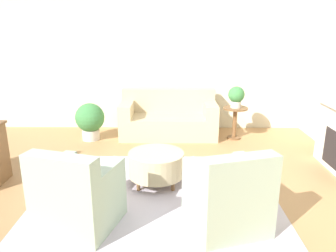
% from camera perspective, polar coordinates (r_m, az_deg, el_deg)
% --- Properties ---
extents(ground_plane, '(16.00, 16.00, 0.00)m').
position_cam_1_polar(ground_plane, '(4.43, -2.05, -11.41)').
color(ground_plane, '#AD7F51').
extents(wall_back, '(9.88, 0.12, 2.80)m').
position_cam_1_polar(wall_back, '(6.94, -1.06, 11.03)').
color(wall_back, beige).
rests_on(wall_back, ground_plane).
extents(rug, '(3.05, 2.45, 0.01)m').
position_cam_1_polar(rug, '(4.42, -2.05, -11.36)').
color(rug, '#BCB2C1').
rests_on(rug, ground_plane).
extents(couch, '(1.88, 0.87, 0.90)m').
position_cam_1_polar(couch, '(6.55, 0.09, 1.15)').
color(couch, '#C6B289').
rests_on(couch, ground_plane).
extents(armchair_left, '(0.94, 0.94, 0.91)m').
position_cam_1_polar(armchair_left, '(3.68, -15.59, -11.91)').
color(armchair_left, '#9EB29E').
rests_on(armchair_left, rug).
extents(armchair_right, '(0.94, 0.94, 0.91)m').
position_cam_1_polar(armchair_right, '(3.59, 10.51, -12.27)').
color(armchair_right, '#9EB29E').
rests_on(armchair_right, rug).
extents(ottoman_table, '(0.76, 0.76, 0.44)m').
position_cam_1_polar(ottoman_table, '(4.53, -2.07, -6.62)').
color(ottoman_table, '#C6B289').
rests_on(ottoman_table, rug).
extents(side_table, '(0.47, 0.47, 0.62)m').
position_cam_1_polar(side_table, '(6.46, 11.58, 1.39)').
color(side_table, brown).
rests_on(side_table, ground_plane).
extents(potted_plant_on_side_table, '(0.31, 0.31, 0.41)m').
position_cam_1_polar(potted_plant_on_side_table, '(6.36, 11.80, 5.16)').
color(potted_plant_on_side_table, beige).
rests_on(potted_plant_on_side_table, side_table).
extents(potted_plant_floor, '(0.55, 0.55, 0.72)m').
position_cam_1_polar(potted_plant_floor, '(6.45, -13.42, 1.09)').
color(potted_plant_floor, beige).
rests_on(potted_plant_floor, ground_plane).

